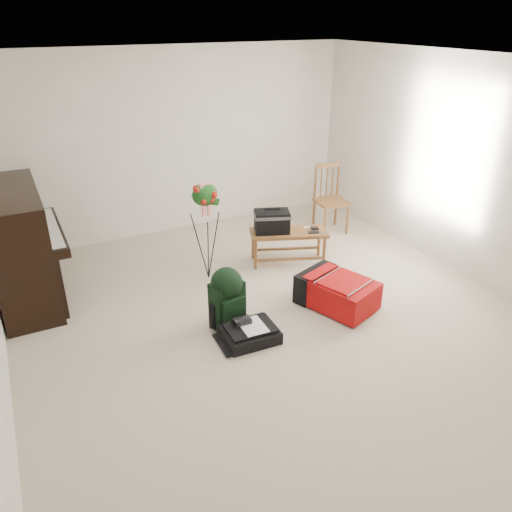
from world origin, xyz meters
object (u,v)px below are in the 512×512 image
black_duffel (250,333)px  red_suitcase (334,290)px  green_backpack (227,295)px  flower_stand (207,232)px  dining_chair (330,200)px  piano (22,249)px  bench (278,226)px

black_duffel → red_suitcase: bearing=11.8°
green_backpack → black_duffel: bearing=-83.9°
green_backpack → flower_stand: flower_stand is taller
dining_chair → green_backpack: dining_chair is taller
red_suitcase → black_duffel: 1.12m
piano → dining_chair: bearing=1.2°
black_duffel → green_backpack: bearing=108.1°
piano → green_backpack: (1.72, -1.50, -0.24)m
red_suitcase → flower_stand: bearing=110.0°
piano → red_suitcase: size_ratio=1.61×
bench → red_suitcase: bearing=-64.7°
bench → piano: bearing=-169.3°
black_duffel → green_backpack: (-0.09, 0.32, 0.28)m
black_duffel → flower_stand: 1.46m
piano → black_duffel: (1.80, -1.82, -0.52)m
red_suitcase → green_backpack: (-1.19, 0.15, 0.18)m
black_duffel → green_backpack: green_backpack is taller
piano → black_duffel: 2.62m
bench → green_backpack: 1.48m
black_duffel → green_backpack: size_ratio=0.83×
dining_chair → flower_stand: 2.17m
piano → flower_stand: (1.93, -0.46, -0.01)m
bench → dining_chair: 1.35m
dining_chair → black_duffel: size_ratio=1.80×
bench → red_suitcase: size_ratio=1.09×
black_duffel → bench: bearing=54.0°
black_duffel → flower_stand: bearing=87.5°
bench → green_backpack: (-1.12, -0.96, -0.16)m
dining_chair → flower_stand: flower_stand is taller
green_backpack → flower_stand: 1.08m
piano → black_duffel: piano is taller
piano → bench: size_ratio=1.47×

